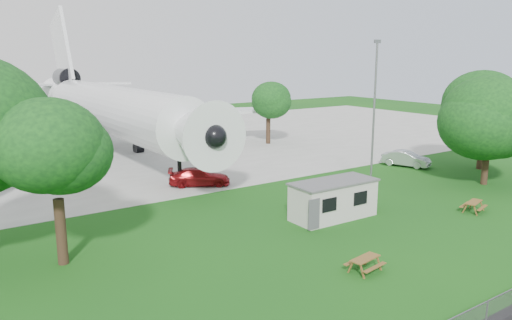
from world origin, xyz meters
TOP-DOWN VIEW (x-y plane):
  - ground at (0.00, 0.00)m, footprint 160.00×160.00m
  - concrete_apron at (0.00, 38.00)m, footprint 120.00×46.00m
  - airliner at (-2.00, 35.86)m, footprint 46.36×47.73m
  - site_cabin at (2.87, 4.67)m, footprint 6.77×2.81m
  - picnic_west at (-1.85, -2.74)m, footprint 2.01×1.76m
  - picnic_east at (12.08, -0.09)m, footprint 2.13×1.92m
  - fence at (0.00, -9.50)m, footprint 58.00×0.04m
  - lamp_mast at (8.20, 6.20)m, footprint 0.16×0.16m
  - tree_west_small at (-14.48, 7.20)m, footprint 6.20×6.20m
  - tree_east_front at (20.03, 3.94)m, footprint 8.16×8.16m
  - tree_east_back at (25.30, 7.61)m, footprint 7.43×7.43m
  - tree_far_apron at (16.56, 31.14)m, footprint 5.55×5.55m
  - car_ne_sedan at (20.21, 12.50)m, footprint 3.27×5.00m
  - car_apron_van at (-0.60, 17.59)m, footprint 5.62×4.34m

SIDE VIEW (x-z plane):
  - ground at x=0.00m, z-range 0.00..0.00m
  - picnic_west at x=-1.85m, z-range -0.38..0.38m
  - picnic_east at x=12.08m, z-range -0.38..0.38m
  - fence at x=0.00m, z-range -0.65..0.65m
  - concrete_apron at x=0.00m, z-range 0.00..0.03m
  - car_apron_van at x=-0.60m, z-range 0.00..1.52m
  - car_ne_sedan at x=20.21m, z-range 0.00..1.56m
  - site_cabin at x=2.87m, z-range 0.00..2.62m
  - airliner at x=-2.00m, z-range -3.57..14.11m
  - tree_far_apron at x=16.56m, z-range 1.36..9.66m
  - tree_east_front at x=20.03m, z-range 0.83..10.67m
  - lamp_mast at x=8.20m, z-range 0.00..12.00m
  - tree_east_back at x=25.30m, z-range 1.19..11.03m
  - tree_west_small at x=-14.48m, z-range 1.55..10.89m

